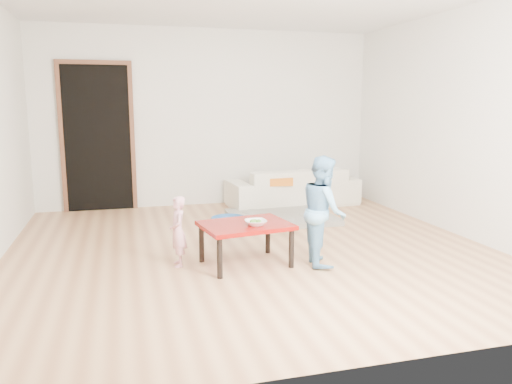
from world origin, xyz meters
name	(u,v)px	position (x,y,z in m)	size (l,w,h in m)	color
floor	(251,249)	(0.00, 0.00, 0.00)	(5.00, 5.00, 0.01)	#AC7449
back_wall	(209,118)	(0.00, 2.50, 1.30)	(5.00, 0.02, 2.60)	silver
right_wall	(461,123)	(2.50, 0.00, 1.30)	(0.02, 5.00, 2.60)	silver
doorway	(98,139)	(-1.60, 2.48, 1.02)	(1.02, 0.08, 2.11)	brown
sofa	(293,187)	(1.18, 2.05, 0.28)	(1.94, 0.76, 0.57)	#ECE8CE
cushion	(276,180)	(0.84, 1.81, 0.43)	(0.42, 0.37, 0.11)	orange
red_table	(246,244)	(-0.18, -0.49, 0.20)	(0.82, 0.61, 0.41)	maroon
bowl	(256,223)	(-0.11, -0.59, 0.43)	(0.20, 0.20, 0.05)	white
broccoli	(256,222)	(-0.11, -0.59, 0.44)	(0.12, 0.12, 0.06)	#2D5919
child_pink	(178,231)	(-0.81, -0.35, 0.34)	(0.24, 0.16, 0.67)	pink
child_blue	(323,210)	(0.54, -0.65, 0.52)	(0.51, 0.40, 1.05)	#5FA6DE
basin	(229,223)	(-0.04, 0.93, 0.07)	(0.43, 0.43, 0.14)	#285E9A
blanket	(281,217)	(0.73, 1.20, 0.03)	(1.33, 1.11, 0.07)	#9A9588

